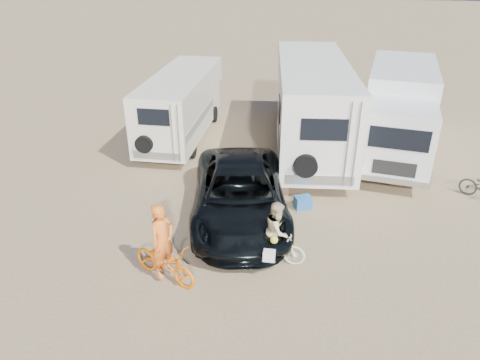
% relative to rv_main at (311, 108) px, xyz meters
% --- Properties ---
extents(ground, '(140.00, 140.00, 0.00)m').
position_rel_rv_main_xyz_m(ground, '(-0.22, -6.78, -1.75)').
color(ground, '#947B58').
rests_on(ground, ground).
extents(rv_main, '(3.54, 8.61, 3.49)m').
position_rel_rv_main_xyz_m(rv_main, '(0.00, 0.00, 0.00)').
color(rv_main, white).
rests_on(rv_main, ground).
extents(rv_left, '(2.27, 7.00, 2.71)m').
position_rel_rv_main_xyz_m(rv_left, '(-5.41, 0.40, -0.39)').
color(rv_left, beige).
rests_on(rv_left, ground).
extents(box_truck, '(3.44, 7.88, 3.24)m').
position_rel_rv_main_xyz_m(box_truck, '(3.33, 0.34, -0.12)').
color(box_truck, silver).
rests_on(box_truck, ground).
extents(dark_suv, '(3.84, 6.26, 1.62)m').
position_rel_rv_main_xyz_m(dark_suv, '(-1.80, -5.62, -0.94)').
color(dark_suv, black).
rests_on(dark_suv, ground).
extents(bike_man, '(1.97, 1.35, 0.98)m').
position_rel_rv_main_xyz_m(bike_man, '(-3.10, -8.75, -1.26)').
color(bike_man, '#F26400').
rests_on(bike_man, ground).
extents(bike_woman, '(1.56, 0.59, 0.91)m').
position_rel_rv_main_xyz_m(bike_woman, '(-0.49, -7.60, -1.29)').
color(bike_woman, beige).
rests_on(bike_woman, ground).
extents(rider_man, '(0.70, 0.82, 1.90)m').
position_rel_rv_main_xyz_m(rider_man, '(-3.10, -8.75, -0.80)').
color(rider_man, orange).
rests_on(rider_man, ground).
extents(rider_woman, '(0.68, 0.83, 1.59)m').
position_rel_rv_main_xyz_m(rider_woman, '(-0.49, -7.60, -0.95)').
color(rider_woman, '#CAB283').
rests_on(rider_woman, ground).
extents(cooler, '(0.61, 0.54, 0.40)m').
position_rel_rv_main_xyz_m(cooler, '(0.04, -4.74, -1.54)').
color(cooler, '#225797').
rests_on(cooler, ground).
extents(crate, '(0.56, 0.56, 0.37)m').
position_rel_rv_main_xyz_m(crate, '(-0.65, -3.74, -1.56)').
color(crate, brown).
rests_on(crate, ground).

